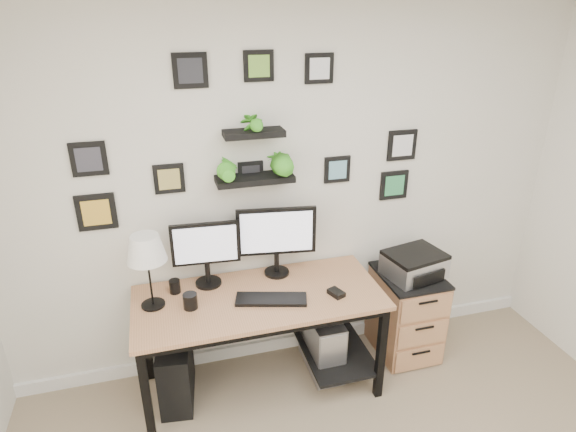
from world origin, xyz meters
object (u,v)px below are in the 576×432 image
object	(u,v)px
table_lamp	(146,250)
file_cabinet	(406,313)
monitor_left	(206,249)
pc_tower_black	(176,369)
desk	(264,308)
mug	(190,301)
pc_tower_grey	(322,341)
printer	(414,264)
monitor_right	(276,236)

from	to	relation	value
table_lamp	file_cabinet	bearing A→B (deg)	0.61
monitor_left	pc_tower_black	xyz separation A→B (m)	(-0.27, -0.17, -0.79)
monitor_left	desk	bearing A→B (deg)	-30.16
file_cabinet	table_lamp	bearing A→B (deg)	-179.39
monitor_left	mug	xyz separation A→B (m)	(-0.14, -0.24, -0.22)
monitor_left	table_lamp	world-z (taller)	table_lamp
pc_tower_grey	printer	bearing A→B (deg)	0.72
table_lamp	printer	size ratio (longest dim) A/B	1.08
monitor_left	table_lamp	xyz separation A→B (m)	(-0.36, -0.15, 0.13)
monitor_right	printer	world-z (taller)	monitor_right
mug	pc_tower_grey	bearing A→B (deg)	5.39
monitor_right	pc_tower_black	world-z (taller)	monitor_right
monitor_right	table_lamp	size ratio (longest dim) A/B	1.10
pc_tower_black	file_cabinet	distance (m)	1.72
monitor_right	pc_tower_grey	distance (m)	0.88
desk	printer	distance (m)	1.13
table_lamp	mug	distance (m)	0.42
printer	monitor_left	bearing A→B (deg)	174.12
mug	file_cabinet	bearing A→B (deg)	3.94
monitor_left	file_cabinet	distance (m)	1.60
table_lamp	file_cabinet	size ratio (longest dim) A/B	0.73
pc_tower_black	printer	bearing A→B (deg)	7.75
monitor_right	pc_tower_black	bearing A→B (deg)	-166.65
desk	file_cabinet	size ratio (longest dim) A/B	2.39
monitor_right	desk	bearing A→B (deg)	-125.49
desk	monitor_left	distance (m)	0.55
printer	pc_tower_black	bearing A→B (deg)	-179.37
mug	pc_tower_grey	world-z (taller)	mug
mug	file_cabinet	distance (m)	1.65
printer	pc_tower_grey	bearing A→B (deg)	-179.28
monitor_right	file_cabinet	size ratio (longest dim) A/B	0.80
desk	file_cabinet	xyz separation A→B (m)	(1.11, 0.06, -0.29)
pc_tower_grey	printer	world-z (taller)	printer
desk	file_cabinet	world-z (taller)	desk
monitor_right	file_cabinet	xyz separation A→B (m)	(0.97, -0.14, -0.71)
desk	mug	bearing A→B (deg)	-173.85
monitor_right	table_lamp	bearing A→B (deg)	-169.03
table_lamp	desk	bearing A→B (deg)	-3.21
table_lamp	printer	bearing A→B (deg)	0.12
desk	printer	size ratio (longest dim) A/B	3.55
file_cabinet	pc_tower_black	bearing A→B (deg)	-178.86
monitor_left	pc_tower_grey	bearing A→B (deg)	-11.73
table_lamp	file_cabinet	world-z (taller)	table_lamp
printer	monitor_right	bearing A→B (deg)	170.80
mug	printer	xyz separation A→B (m)	(1.60, 0.09, -0.04)
monitor_right	pc_tower_grey	bearing A→B (deg)	-30.18
desk	pc_tower_grey	size ratio (longest dim) A/B	3.40
desk	monitor_right	distance (m)	0.49
pc_tower_grey	file_cabinet	size ratio (longest dim) A/B	0.70
monitor_right	mug	size ratio (longest dim) A/B	5.39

